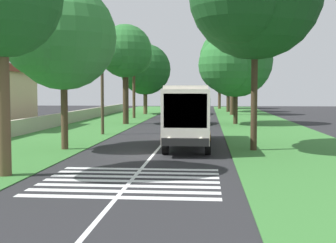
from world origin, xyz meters
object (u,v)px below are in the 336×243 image
object	(u,v)px
trailing_minibus_0	(180,102)
roadside_tree_right_2	(234,62)
roadside_tree_left_3	(145,71)
roadside_tree_left_4	(133,57)
coach_bus	(190,112)
trailing_car_0	(197,118)
utility_pole	(102,78)
roadside_tree_right_0	(231,58)
trailing_car_1	(171,113)
roadside_tree_right_4	(218,66)
roadside_tree_left_2	(124,53)
roadside_tree_right_1	(227,68)
roadside_tree_left_0	(62,40)

from	to	relation	value
trailing_minibus_0	roadside_tree_right_2	world-z (taller)	roadside_tree_right_2
roadside_tree_left_3	roadside_tree_left_4	bearing A→B (deg)	179.67
coach_bus	trailing_car_0	world-z (taller)	coach_bus
roadside_tree_right_2	utility_pole	bearing A→B (deg)	138.20
trailing_car_0	roadside_tree_left_4	world-z (taller)	roadside_tree_left_4
trailing_car_0	roadside_tree_right_0	world-z (taller)	roadside_tree_right_0
trailing_car_1	roadside_tree_right_0	distance (m)	14.03
coach_bus	roadside_tree_right_2	xyz separation A→B (m)	(18.92, -3.74, 4.21)
trailing_car_1	roadside_tree_left_3	distance (m)	12.70
coach_bus	roadside_tree_right_4	distance (m)	60.27
roadside_tree_left_3	utility_pole	xyz separation A→B (m)	(-32.04, -1.07, -1.95)
trailing_minibus_0	roadside_tree_left_2	world-z (taller)	roadside_tree_left_2
roadside_tree_right_1	roadside_tree_right_2	distance (m)	27.97
trailing_car_1	roadside_tree_right_1	bearing A→B (deg)	-22.91
roadside_tree_right_0	roadside_tree_right_1	size ratio (longest dim) A/B	1.05
roadside_tree_right_0	utility_pole	world-z (taller)	roadside_tree_right_0
coach_bus	utility_pole	xyz separation A→B (m)	(6.79, 7.10, 2.31)
trailing_minibus_0	roadside_tree_right_4	world-z (taller)	roadside_tree_right_4
trailing_car_0	roadside_tree_left_4	xyz separation A→B (m)	(9.81, 8.31, 6.97)
trailing_car_1	roadside_tree_left_3	size ratio (longest dim) A/B	0.42
trailing_car_1	roadside_tree_right_4	size ratio (longest dim) A/B	0.35
roadside_tree_left_0	roadside_tree_left_4	xyz separation A→B (m)	(30.85, 0.89, 1.24)
roadside_tree_left_2	roadside_tree_left_4	xyz separation A→B (m)	(10.39, 0.81, 0.26)
roadside_tree_left_4	roadside_tree_right_4	bearing A→B (deg)	-19.95
trailing_car_1	trailing_minibus_0	world-z (taller)	trailing_minibus_0
roadside_tree_left_0	roadside_tree_left_3	world-z (taller)	roadside_tree_left_3
trailing_car_0	roadside_tree_right_0	distance (m)	20.60
utility_pole	trailing_car_0	bearing A→B (deg)	-31.06
coach_bus	roadside_tree_right_4	size ratio (longest dim) A/B	0.91
roadside_tree_left_2	trailing_car_0	bearing A→B (deg)	-85.61
roadside_tree_left_0	roadside_tree_right_1	bearing A→B (deg)	-13.33
trailing_minibus_0	roadside_tree_left_2	bearing A→B (deg)	173.10
roadside_tree_right_1	utility_pole	bearing A→B (deg)	164.10
roadside_tree_right_1	utility_pole	size ratio (longest dim) A/B	1.27
trailing_car_1	roadside_tree_right_2	bearing A→B (deg)	-143.20
roadside_tree_right_1	utility_pole	world-z (taller)	roadside_tree_right_1
coach_bus	trailing_car_1	world-z (taller)	coach_bus
trailing_car_0	roadside_tree_left_0	world-z (taller)	roadside_tree_left_0
roadside_tree_right_2	utility_pole	world-z (taller)	roadside_tree_right_2
trailing_car_0	roadside_tree_left_4	size ratio (longest dim) A/B	0.43
trailing_car_1	trailing_minibus_0	xyz separation A→B (m)	(21.60, 0.10, 0.88)
coach_bus	roadside_tree_left_2	size ratio (longest dim) A/B	1.09
roadside_tree_left_0	roadside_tree_left_4	world-z (taller)	roadside_tree_left_4
roadside_tree_left_3	roadside_tree_right_0	distance (m)	12.82
roadside_tree_left_2	roadside_tree_right_2	distance (m)	11.24
trailing_minibus_0	roadside_tree_right_0	size ratio (longest dim) A/B	0.53
roadside_tree_left_2	roadside_tree_left_3	size ratio (longest dim) A/B	0.99
coach_bus	roadside_tree_left_0	xyz separation A→B (m)	(-2.31, 7.34, 4.25)
roadside_tree_right_4	coach_bus	bearing A→B (deg)	176.99
roadside_tree_right_1	roadside_tree_right_4	distance (m)	13.10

